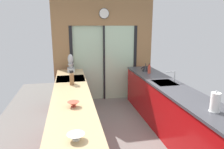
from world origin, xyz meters
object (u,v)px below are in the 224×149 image
object	(u,v)px
mixing_bowl_near	(76,136)
mixing_bowl_far	(73,104)
knife_block	(72,79)
kettle	(146,68)
soap_bottle	(149,69)
paper_towel_roll	(215,102)
oven_range	(72,99)
stand_mixer	(71,65)

from	to	relation	value
mixing_bowl_near	mixing_bowl_far	distance (m)	0.87
knife_block	kettle	bearing A→B (deg)	24.59
soap_bottle	paper_towel_roll	bearing A→B (deg)	-90.00
oven_range	kettle	bearing A→B (deg)	11.43
stand_mixer	mixing_bowl_far	bearing A→B (deg)	-90.00
soap_bottle	kettle	bearing A→B (deg)	89.57
soap_bottle	mixing_bowl_near	bearing A→B (deg)	-124.45
soap_bottle	stand_mixer	bearing A→B (deg)	161.51
mixing_bowl_near	mixing_bowl_far	size ratio (longest dim) A/B	1.05
mixing_bowl_far	stand_mixer	distance (m)	2.32
mixing_bowl_near	stand_mixer	bearing A→B (deg)	90.00
mixing_bowl_near	soap_bottle	distance (m)	3.15
oven_range	mixing_bowl_far	xyz separation A→B (m)	(0.02, -1.60, 0.50)
kettle	soap_bottle	world-z (taller)	soap_bottle
stand_mixer	kettle	world-z (taller)	stand_mixer
mixing_bowl_far	paper_towel_roll	world-z (taller)	paper_towel_roll
mixing_bowl_near	mixing_bowl_far	bearing A→B (deg)	90.00
oven_range	paper_towel_roll	xyz separation A→B (m)	(1.80, -2.15, 0.59)
knife_block	kettle	xyz separation A→B (m)	(1.78, 0.82, -0.03)
knife_block	stand_mixer	xyz separation A→B (m)	(0.00, 1.17, 0.05)
knife_block	soap_bottle	world-z (taller)	knife_block
oven_range	paper_towel_roll	bearing A→B (deg)	-50.03
oven_range	mixing_bowl_far	world-z (taller)	mixing_bowl_far
mixing_bowl_far	paper_towel_roll	size ratio (longest dim) A/B	0.58
knife_block	kettle	distance (m)	1.96
mixing_bowl_near	paper_towel_roll	bearing A→B (deg)	10.34
stand_mixer	paper_towel_roll	bearing A→B (deg)	-58.15
mixing_bowl_near	knife_block	bearing A→B (deg)	90.00
mixing_bowl_far	paper_towel_roll	bearing A→B (deg)	-17.02
oven_range	knife_block	xyz separation A→B (m)	(0.02, -0.45, 0.57)
stand_mixer	kettle	distance (m)	1.82
mixing_bowl_far	knife_block	world-z (taller)	knife_block
mixing_bowl_far	kettle	distance (m)	2.65
oven_range	knife_block	bearing A→B (deg)	-87.66
mixing_bowl_far	stand_mixer	xyz separation A→B (m)	(0.00, 2.32, 0.12)
paper_towel_roll	mixing_bowl_near	bearing A→B (deg)	-169.66
mixing_bowl_far	soap_bottle	xyz separation A→B (m)	(1.78, 1.73, 0.06)
kettle	soap_bottle	xyz separation A→B (m)	(-0.00, -0.24, 0.01)
mixing_bowl_near	soap_bottle	bearing A→B (deg)	55.55
kettle	stand_mixer	bearing A→B (deg)	168.70
mixing_bowl_far	knife_block	distance (m)	1.15
mixing_bowl_far	stand_mixer	world-z (taller)	stand_mixer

